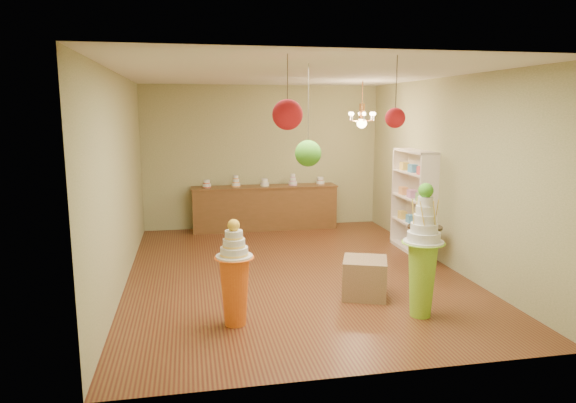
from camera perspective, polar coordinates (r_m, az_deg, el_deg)
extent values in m
plane|color=#532B16|center=(8.09, 0.56, -7.77)|extent=(6.50, 6.50, 0.00)
plane|color=silver|center=(7.71, 0.59, 13.96)|extent=(6.50, 6.50, 0.00)
cube|color=#999868|center=(10.94, -2.85, 4.95)|extent=(5.00, 0.04, 3.00)
cube|color=#999868|center=(4.66, 8.60, -2.18)|extent=(5.00, 0.04, 3.00)
cube|color=#999868|center=(7.66, -18.08, 2.24)|extent=(0.04, 6.50, 3.00)
cube|color=#999868|center=(8.61, 17.13, 3.11)|extent=(0.04, 6.50, 3.00)
cone|color=#85C22B|center=(6.49, 14.62, -8.42)|extent=(0.45, 0.45, 0.92)
cylinder|color=silver|center=(6.35, 14.81, -4.36)|extent=(0.61, 0.61, 0.03)
cylinder|color=silver|center=(6.34, 14.84, -3.77)|extent=(0.49, 0.49, 0.11)
cylinder|color=silver|center=(6.31, 14.89, -2.83)|extent=(0.40, 0.40, 0.11)
cylinder|color=silver|center=(6.29, 14.93, -1.89)|extent=(0.33, 0.33, 0.11)
cylinder|color=silver|center=(6.27, 14.97, -0.93)|extent=(0.27, 0.27, 0.11)
cylinder|color=silver|center=(6.25, 15.02, 0.02)|extent=(0.22, 0.22, 0.11)
sphere|color=#459C21|center=(6.23, 15.07, 1.19)|extent=(0.18, 0.18, 0.18)
cone|color=orange|center=(6.09, -5.92, -9.89)|extent=(0.40, 0.40, 0.81)
cylinder|color=silver|center=(5.96, -6.00, -6.10)|extent=(0.48, 0.48, 0.03)
cylinder|color=silver|center=(5.94, -6.01, -5.51)|extent=(0.36, 0.36, 0.10)
cylinder|color=silver|center=(5.92, -6.03, -4.60)|extent=(0.29, 0.29, 0.10)
cylinder|color=silver|center=(5.89, -6.04, -3.69)|extent=(0.23, 0.23, 0.10)
sphere|color=gold|center=(5.87, -6.06, -2.65)|extent=(0.14, 0.14, 0.14)
cube|color=#826447|center=(7.05, 8.52, -8.38)|extent=(0.74, 0.74, 0.52)
cube|color=brown|center=(10.81, -2.59, -0.73)|extent=(3.00, 0.50, 0.90)
cube|color=brown|center=(10.74, -2.61, 1.65)|extent=(3.04, 0.54, 0.03)
cylinder|color=silver|center=(10.62, -9.03, 1.96)|extent=(0.18, 0.18, 0.16)
cylinder|color=silver|center=(10.65, -5.81, 2.27)|extent=(0.18, 0.18, 0.24)
cylinder|color=silver|center=(10.72, -2.61, 2.16)|extent=(0.18, 0.18, 0.16)
cylinder|color=silver|center=(10.82, 0.53, 2.45)|extent=(0.18, 0.18, 0.24)
cylinder|color=silver|center=(10.96, 3.61, 2.32)|extent=(0.18, 0.18, 0.16)
cube|color=silver|center=(9.39, 14.55, 0.08)|extent=(0.04, 1.20, 1.80)
cube|color=silver|center=(9.40, 13.56, -2.35)|extent=(0.30, 1.14, 0.03)
cube|color=silver|center=(9.32, 13.67, 0.35)|extent=(0.30, 1.14, 0.03)
cube|color=silver|center=(9.25, 13.79, 3.10)|extent=(0.30, 1.14, 0.03)
cylinder|color=black|center=(8.50, 14.77, -7.08)|extent=(0.43, 0.43, 0.04)
cylinder|color=black|center=(8.42, 14.87, -5.01)|extent=(0.09, 0.09, 0.67)
cylinder|color=black|center=(8.34, 14.98, -2.78)|extent=(0.65, 0.65, 0.04)
imported|color=silver|center=(8.32, 15.01, -2.11)|extent=(0.17, 0.17, 0.16)
cylinder|color=#3E382D|center=(4.93, -0.06, 12.88)|extent=(0.01, 0.01, 0.56)
sphere|color=#B0151F|center=(4.92, -0.06, 9.63)|extent=(0.29, 0.29, 0.29)
cylinder|color=#3E382D|center=(5.91, 2.28, 10.23)|extent=(0.01, 0.01, 1.01)
sphere|color=#459C21|center=(5.93, 2.24, 5.36)|extent=(0.31, 0.31, 0.31)
cylinder|color=#3E382D|center=(5.14, 11.94, 12.37)|extent=(0.01, 0.01, 0.59)
sphere|color=#B0151F|center=(5.14, 11.82, 9.08)|extent=(0.20, 0.20, 0.20)
cylinder|color=#D78A4C|center=(9.44, 8.27, 11.63)|extent=(0.02, 0.02, 0.50)
cylinder|color=#D78A4C|center=(9.44, 8.23, 9.81)|extent=(0.10, 0.10, 0.30)
sphere|color=#FFCA8C|center=(9.44, 8.19, 8.60)|extent=(0.18, 0.18, 0.18)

